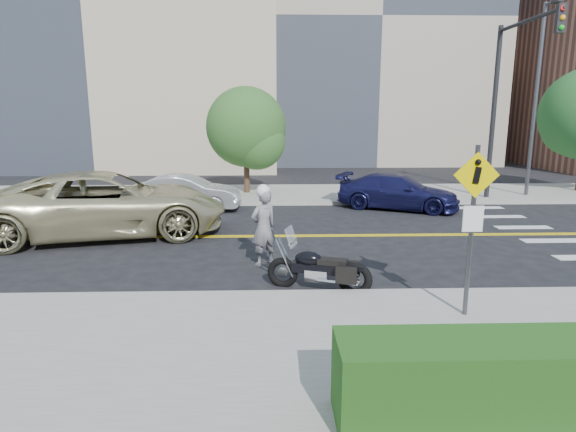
# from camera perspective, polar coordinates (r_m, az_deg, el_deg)

# --- Properties ---
(ground_plane) EXTENTS (120.00, 120.00, 0.00)m
(ground_plane) POSITION_cam_1_polar(r_m,az_deg,el_deg) (14.72, -4.80, -2.42)
(ground_plane) COLOR black
(ground_plane) RESTS_ON ground
(sidewalk_near) EXTENTS (60.00, 5.00, 0.15)m
(sidewalk_near) POSITION_cam_1_polar(r_m,az_deg,el_deg) (7.67, -7.84, -15.91)
(sidewalk_near) COLOR #9E9B91
(sidewalk_near) RESTS_ON ground_plane
(sidewalk_far) EXTENTS (60.00, 5.00, 0.15)m
(sidewalk_far) POSITION_cam_1_polar(r_m,az_deg,el_deg) (22.04, -3.79, 2.62)
(sidewalk_far) COLOR #9E9B91
(sidewalk_far) RESTS_ON ground_plane
(building_mid) EXTENTS (18.00, 14.00, 20.00)m
(building_mid) POSITION_cam_1_polar(r_m,az_deg,el_deg) (41.37, 8.90, 20.67)
(building_mid) COLOR #A39984
(building_mid) RESTS_ON ground_plane
(lamp_post) EXTENTS (0.16, 0.16, 8.00)m
(lamp_post) POSITION_cam_1_polar(r_m,az_deg,el_deg) (23.57, 27.27, 11.90)
(lamp_post) COLOR #4C4C51
(lamp_post) RESTS_ON sidewalk_far
(traffic_light) EXTENTS (0.28, 4.50, 7.00)m
(traffic_light) POSITION_cam_1_polar(r_m,az_deg,el_deg) (21.42, 24.45, 13.68)
(traffic_light) COLOR black
(traffic_light) RESTS_ON sidewalk_far
(pedestrian_sign) EXTENTS (0.78, 0.08, 3.00)m
(pedestrian_sign) POSITION_cam_1_polar(r_m,az_deg,el_deg) (8.79, 21.05, 0.10)
(pedestrian_sign) COLOR #4C4C51
(pedestrian_sign) RESTS_ON sidewalk_near
(motorcyclist) EXTENTS (0.82, 0.75, 2.01)m
(motorcyclist) POSITION_cam_1_polar(r_m,az_deg,el_deg) (11.74, -2.91, -1.08)
(motorcyclist) COLOR silver
(motorcyclist) RESTS_ON ground
(motorcycle) EXTENTS (2.27, 1.29, 1.32)m
(motorcycle) POSITION_cam_1_polar(r_m,az_deg,el_deg) (10.13, 3.72, -5.19)
(motorcycle) COLOR black
(motorcycle) RESTS_ON ground
(suv) EXTENTS (7.64, 4.79, 1.97)m
(suv) POSITION_cam_1_polar(r_m,az_deg,el_deg) (15.59, -20.61, 1.36)
(suv) COLOR #C1BA8D
(suv) RESTS_ON ground
(parked_car_silver) EXTENTS (4.20, 1.60, 1.37)m
(parked_car_silver) POSITION_cam_1_polar(r_m,az_deg,el_deg) (18.98, -12.02, 2.73)
(parked_car_silver) COLOR silver
(parked_car_silver) RESTS_ON ground
(parked_car_blue) EXTENTS (5.02, 3.63, 1.35)m
(parked_car_blue) POSITION_cam_1_polar(r_m,az_deg,el_deg) (19.30, 12.88, 2.81)
(parked_car_blue) COLOR #18194A
(parked_car_blue) RESTS_ON ground
(tree_far_a) EXTENTS (3.56, 3.56, 4.87)m
(tree_far_a) POSITION_cam_1_polar(r_m,az_deg,el_deg) (21.89, -5.01, 10.45)
(tree_far_a) COLOR #382619
(tree_far_a) RESTS_ON ground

